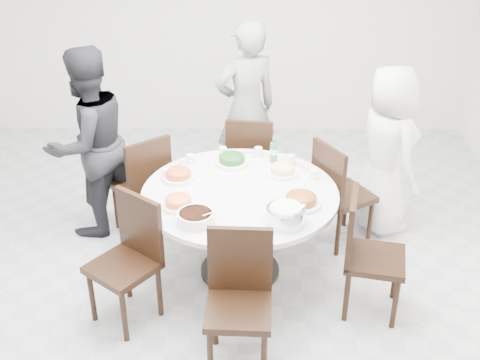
{
  "coord_description": "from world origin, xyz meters",
  "views": [
    {
      "loc": [
        0.38,
        -3.87,
        3.0
      ],
      "look_at": [
        0.34,
        0.15,
        0.82
      ],
      "focal_mm": 45.0,
      "sensor_mm": 36.0,
      "label": 1
    }
  ],
  "objects_px": {
    "chair_se": "(375,256)",
    "diner_middle": "(246,109)",
    "diner_left": "(89,143)",
    "chair_nw": "(140,183)",
    "chair_s": "(238,307)",
    "dining_table": "(240,233)",
    "chair_n": "(251,160)",
    "beverage_bottle": "(274,150)",
    "chair_ne": "(344,193)",
    "diner_right": "(387,151)",
    "chair_sw": "(123,264)",
    "rice_bowl": "(286,216)",
    "soup_bowl": "(196,218)"
  },
  "relations": [
    {
      "from": "chair_nw",
      "to": "diner_right",
      "type": "distance_m",
      "value": 2.15
    },
    {
      "from": "chair_nw",
      "to": "chair_n",
      "type": "bearing_deg",
      "value": 166.28
    },
    {
      "from": "chair_s",
      "to": "diner_right",
      "type": "distance_m",
      "value": 2.14
    },
    {
      "from": "chair_se",
      "to": "diner_left",
      "type": "bearing_deg",
      "value": 76.59
    },
    {
      "from": "dining_table",
      "to": "chair_se",
      "type": "height_order",
      "value": "chair_se"
    },
    {
      "from": "chair_ne",
      "to": "chair_n",
      "type": "relative_size",
      "value": 1.0
    },
    {
      "from": "diner_middle",
      "to": "diner_left",
      "type": "xyz_separation_m",
      "value": [
        -1.34,
        -0.75,
        -0.02
      ]
    },
    {
      "from": "dining_table",
      "to": "diner_middle",
      "type": "height_order",
      "value": "diner_middle"
    },
    {
      "from": "diner_right",
      "to": "soup_bowl",
      "type": "bearing_deg",
      "value": 104.99
    },
    {
      "from": "chair_n",
      "to": "beverage_bottle",
      "type": "height_order",
      "value": "beverage_bottle"
    },
    {
      "from": "dining_table",
      "to": "beverage_bottle",
      "type": "distance_m",
      "value": 0.75
    },
    {
      "from": "chair_n",
      "to": "chair_nw",
      "type": "relative_size",
      "value": 1.0
    },
    {
      "from": "diner_right",
      "to": "beverage_bottle",
      "type": "xyz_separation_m",
      "value": [
        -0.98,
        -0.19,
        0.1
      ]
    },
    {
      "from": "chair_sw",
      "to": "diner_left",
      "type": "height_order",
      "value": "diner_left"
    },
    {
      "from": "chair_n",
      "to": "chair_sw",
      "type": "relative_size",
      "value": 1.0
    },
    {
      "from": "chair_se",
      "to": "dining_table",
      "type": "bearing_deg",
      "value": 77.92
    },
    {
      "from": "chair_nw",
      "to": "chair_sw",
      "type": "height_order",
      "value": "same"
    },
    {
      "from": "chair_se",
      "to": "diner_middle",
      "type": "xyz_separation_m",
      "value": [
        -0.93,
        1.86,
        0.38
      ]
    },
    {
      "from": "chair_se",
      "to": "rice_bowl",
      "type": "distance_m",
      "value": 0.73
    },
    {
      "from": "dining_table",
      "to": "chair_nw",
      "type": "bearing_deg",
      "value": 145.0
    },
    {
      "from": "chair_n",
      "to": "chair_ne",
      "type": "bearing_deg",
      "value": 149.44
    },
    {
      "from": "diner_middle",
      "to": "diner_right",
      "type": "bearing_deg",
      "value": 125.86
    },
    {
      "from": "chair_s",
      "to": "diner_middle",
      "type": "bearing_deg",
      "value": 91.52
    },
    {
      "from": "rice_bowl",
      "to": "chair_se",
      "type": "bearing_deg",
      "value": -0.6
    },
    {
      "from": "chair_ne",
      "to": "diner_right",
      "type": "relative_size",
      "value": 0.63
    },
    {
      "from": "rice_bowl",
      "to": "soup_bowl",
      "type": "relative_size",
      "value": 1.07
    },
    {
      "from": "chair_ne",
      "to": "diner_right",
      "type": "distance_m",
      "value": 0.52
    },
    {
      "from": "chair_sw",
      "to": "beverage_bottle",
      "type": "relative_size",
      "value": 4.39
    },
    {
      "from": "chair_s",
      "to": "diner_middle",
      "type": "height_order",
      "value": "diner_middle"
    },
    {
      "from": "chair_nw",
      "to": "chair_s",
      "type": "distance_m",
      "value": 1.84
    },
    {
      "from": "chair_nw",
      "to": "chair_se",
      "type": "bearing_deg",
      "value": 111.33
    },
    {
      "from": "chair_n",
      "to": "diner_right",
      "type": "bearing_deg",
      "value": 169.36
    },
    {
      "from": "diner_left",
      "to": "chair_nw",
      "type": "bearing_deg",
      "value": 124.85
    },
    {
      "from": "chair_se",
      "to": "beverage_bottle",
      "type": "xyz_separation_m",
      "value": [
        -0.7,
        0.95,
        0.38
      ]
    },
    {
      "from": "chair_se",
      "to": "diner_middle",
      "type": "height_order",
      "value": "diner_middle"
    },
    {
      "from": "chair_sw",
      "to": "rice_bowl",
      "type": "bearing_deg",
      "value": 43.9
    },
    {
      "from": "chair_nw",
      "to": "rice_bowl",
      "type": "bearing_deg",
      "value": 99.82
    },
    {
      "from": "chair_ne",
      "to": "chair_n",
      "type": "xyz_separation_m",
      "value": [
        -0.79,
        0.61,
        0.0
      ]
    },
    {
      "from": "chair_nw",
      "to": "diner_right",
      "type": "height_order",
      "value": "diner_right"
    },
    {
      "from": "chair_se",
      "to": "chair_ne",
      "type": "bearing_deg",
      "value": 18.38
    },
    {
      "from": "dining_table",
      "to": "beverage_bottle",
      "type": "xyz_separation_m",
      "value": [
        0.28,
        0.51,
        0.48
      ]
    },
    {
      "from": "dining_table",
      "to": "chair_n",
      "type": "xyz_separation_m",
      "value": [
        0.1,
        1.07,
        0.1
      ]
    },
    {
      "from": "chair_s",
      "to": "beverage_bottle",
      "type": "distance_m",
      "value": 1.58
    },
    {
      "from": "chair_sw",
      "to": "dining_table",
      "type": "bearing_deg",
      "value": 72.38
    },
    {
      "from": "diner_left",
      "to": "rice_bowl",
      "type": "relative_size",
      "value": 6.07
    },
    {
      "from": "chair_sw",
      "to": "chair_s",
      "type": "height_order",
      "value": "same"
    },
    {
      "from": "diner_left",
      "to": "diner_middle",
      "type": "bearing_deg",
      "value": 160.35
    },
    {
      "from": "chair_s",
      "to": "chair_se",
      "type": "height_order",
      "value": "same"
    },
    {
      "from": "diner_left",
      "to": "beverage_bottle",
      "type": "relative_size",
      "value": 7.74
    },
    {
      "from": "dining_table",
      "to": "diner_middle",
      "type": "distance_m",
      "value": 1.49
    }
  ]
}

